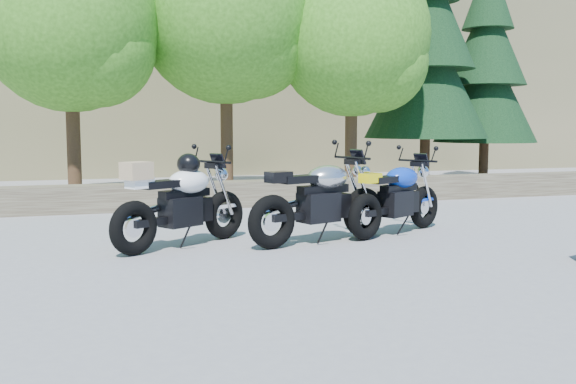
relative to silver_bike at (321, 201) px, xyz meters
name	(u,v)px	position (x,y,z in m)	size (l,w,h in m)	color
ground	(297,267)	(-0.79, -1.38, -0.56)	(90.00, 90.00, 0.00)	gray
stone_wall	(209,195)	(-0.79, 4.12, -0.31)	(22.00, 0.55, 0.50)	#4D4133
hillside	(187,13)	(2.21, 26.62, 6.94)	(80.00, 30.00, 15.00)	brown
tree_decid_left	(75,24)	(-3.18, 5.75, 3.07)	(3.67, 3.67, 5.62)	#382314
tree_decid_mid	(231,15)	(0.12, 6.15, 3.47)	(4.08, 4.08, 6.24)	#382314
tree_decid_right	(357,41)	(2.92, 5.55, 2.93)	(3.54, 3.54, 5.41)	#382314
conifer_near	(427,44)	(5.41, 6.82, 3.12)	(3.17, 3.17, 7.06)	#382314
conifer_far	(487,64)	(7.61, 7.42, 2.71)	(2.82, 2.82, 6.27)	#382314
silver_bike	(321,201)	(0.00, 0.00, 0.00)	(2.24, 0.99, 1.16)	black
white_bike	(181,201)	(-1.87, 0.25, 0.04)	(1.97, 1.33, 1.23)	black
blue_bike	(397,198)	(1.32, 0.33, -0.04)	(1.96, 1.15, 1.08)	black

